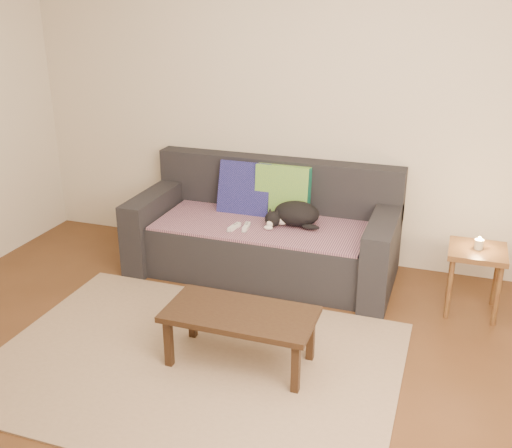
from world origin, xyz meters
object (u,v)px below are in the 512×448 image
at_px(side_table, 476,260).
at_px(coffee_table, 240,318).
at_px(cat, 294,214).
at_px(wii_remote_b, 234,227).
at_px(wii_remote_a, 246,227).
at_px(sofa, 265,235).

xyz_separation_m(side_table, coffee_table, (-1.34, -1.16, -0.08)).
bearing_deg(cat, wii_remote_b, -149.42).
bearing_deg(coffee_table, wii_remote_b, 112.59).
relative_size(wii_remote_a, side_table, 0.31).
bearing_deg(side_table, cat, 174.18).
bearing_deg(sofa, wii_remote_a, -109.95).
relative_size(cat, wii_remote_a, 2.92).
relative_size(sofa, cat, 4.79).
xyz_separation_m(wii_remote_b, coffee_table, (0.44, -1.07, -0.14)).
height_order(wii_remote_a, side_table, side_table).
distance_m(cat, coffee_table, 1.31).
relative_size(side_table, coffee_table, 0.54).
bearing_deg(sofa, wii_remote_b, -123.29).
xyz_separation_m(cat, wii_remote_b, (-0.42, -0.23, -0.08)).
distance_m(sofa, coffee_table, 1.35).
bearing_deg(wii_remote_b, sofa, -22.79).
xyz_separation_m(wii_remote_a, coffee_table, (0.36, -1.10, -0.14)).
height_order(sofa, side_table, sofa).
bearing_deg(wii_remote_a, sofa, -27.13).
bearing_deg(wii_remote_b, cat, -51.13).
relative_size(sofa, wii_remote_a, 14.00).
bearing_deg(sofa, coffee_table, -78.24).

